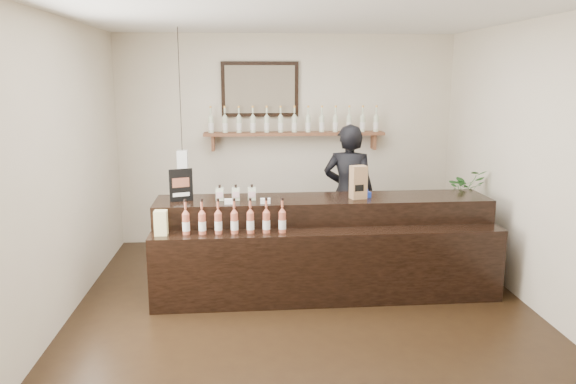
{
  "coord_description": "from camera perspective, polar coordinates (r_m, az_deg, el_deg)",
  "views": [
    {
      "loc": [
        -0.54,
        -5.07,
        2.26
      ],
      "look_at": [
        -0.11,
        0.7,
        1.05
      ],
      "focal_mm": 35.0,
      "sensor_mm": 36.0,
      "label": 1
    }
  ],
  "objects": [
    {
      "name": "tape_dispenser",
      "position": [
        6.0,
        7.81,
        -0.18
      ],
      "size": [
        0.14,
        0.09,
        0.11
      ],
      "color": "#1B3BBE",
      "rests_on": "counter"
    },
    {
      "name": "paper_bag",
      "position": [
        5.93,
        7.16,
        0.99
      ],
      "size": [
        0.18,
        0.15,
        0.35
      ],
      "color": "olive",
      "rests_on": "counter"
    },
    {
      "name": "ground",
      "position": [
        5.58,
        1.68,
        -12.13
      ],
      "size": [
        5.0,
        5.0,
        0.0
      ],
      "primitive_type": "plane",
      "color": "black",
      "rests_on": "ground"
    },
    {
      "name": "room_shell",
      "position": [
        5.13,
        1.79,
        5.53
      ],
      "size": [
        5.0,
        5.0,
        5.0
      ],
      "color": "beige",
      "rests_on": "ground"
    },
    {
      "name": "side_cabinet",
      "position": [
        6.99,
        17.27,
        -4.56
      ],
      "size": [
        0.48,
        0.57,
        0.72
      ],
      "color": "brown",
      "rests_on": "ground"
    },
    {
      "name": "back_wall_decor",
      "position": [
        7.47,
        -1.23,
        7.87
      ],
      "size": [
        2.66,
        0.96,
        1.69
      ],
      "color": "brown",
      "rests_on": "ground"
    },
    {
      "name": "shopkeeper",
      "position": [
        6.86,
        6.19,
        0.75
      ],
      "size": [
        0.8,
        0.64,
        1.91
      ],
      "primitive_type": "imported",
      "rotation": [
        0.0,
        0.0,
        2.84
      ],
      "color": "black",
      "rests_on": "ground"
    },
    {
      "name": "promo_sign",
      "position": [
        5.86,
        -10.81,
        0.68
      ],
      "size": [
        0.23,
        0.1,
        0.34
      ],
      "color": "black",
      "rests_on": "counter"
    },
    {
      "name": "potted_plant",
      "position": [
        6.85,
        17.57,
        0.25
      ],
      "size": [
        0.51,
        0.47,
        0.48
      ],
      "primitive_type": "imported",
      "rotation": [
        0.0,
        0.0,
        0.26
      ],
      "color": "#316C2B",
      "rests_on": "side_cabinet"
    },
    {
      "name": "counter",
      "position": [
        5.97,
        3.64,
        -5.76
      ],
      "size": [
        3.54,
        0.99,
        1.15
      ],
      "color": "black",
      "rests_on": "ground"
    }
  ]
}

